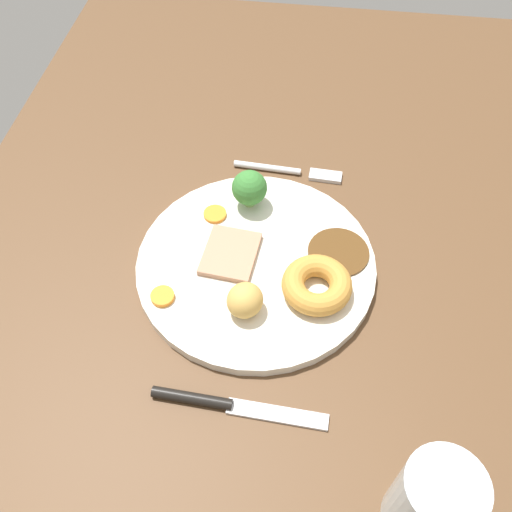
# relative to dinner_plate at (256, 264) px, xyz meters

# --- Properties ---
(dining_table) EXTENTS (1.20, 0.84, 0.04)m
(dining_table) POSITION_rel_dinner_plate_xyz_m (-0.03, 0.02, -0.02)
(dining_table) COLOR brown
(dining_table) RESTS_ON ground
(dinner_plate) EXTENTS (0.29, 0.29, 0.01)m
(dinner_plate) POSITION_rel_dinner_plate_xyz_m (0.00, 0.00, 0.00)
(dinner_plate) COLOR silver
(dinner_plate) RESTS_ON dining_table
(gravy_pool) EXTENTS (0.08, 0.08, 0.00)m
(gravy_pool) POSITION_rel_dinner_plate_xyz_m (-0.03, 0.10, 0.01)
(gravy_pool) COLOR #563819
(gravy_pool) RESTS_ON dinner_plate
(meat_slice_main) EXTENTS (0.08, 0.07, 0.01)m
(meat_slice_main) POSITION_rel_dinner_plate_xyz_m (-0.00, -0.03, 0.01)
(meat_slice_main) COLOR tan
(meat_slice_main) RESTS_ON dinner_plate
(yorkshire_pudding) EXTENTS (0.08, 0.08, 0.03)m
(yorkshire_pudding) POSITION_rel_dinner_plate_xyz_m (0.03, 0.08, 0.02)
(yorkshire_pudding) COLOR #C68938
(yorkshire_pudding) RESTS_ON dinner_plate
(roast_potato_left) EXTENTS (0.06, 0.05, 0.04)m
(roast_potato_left) POSITION_rel_dinner_plate_xyz_m (0.07, -0.00, 0.03)
(roast_potato_left) COLOR tan
(roast_potato_left) RESTS_ON dinner_plate
(carrot_coin_front) EXTENTS (0.03, 0.03, 0.00)m
(carrot_coin_front) POSITION_rel_dinner_plate_xyz_m (-0.07, -0.06, 0.01)
(carrot_coin_front) COLOR orange
(carrot_coin_front) RESTS_ON dinner_plate
(carrot_coin_back) EXTENTS (0.03, 0.03, 0.01)m
(carrot_coin_back) POSITION_rel_dinner_plate_xyz_m (0.07, -0.10, 0.01)
(carrot_coin_back) COLOR orange
(carrot_coin_back) RESTS_ON dinner_plate
(broccoli_floret) EXTENTS (0.05, 0.05, 0.05)m
(broccoli_floret) POSITION_rel_dinner_plate_xyz_m (-0.09, -0.02, 0.04)
(broccoli_floret) COLOR #8CB766
(broccoli_floret) RESTS_ON dinner_plate
(fork) EXTENTS (0.02, 0.15, 0.01)m
(fork) POSITION_rel_dinner_plate_xyz_m (-0.17, 0.03, -0.00)
(fork) COLOR silver
(fork) RESTS_ON dining_table
(knife) EXTENTS (0.02, 0.19, 0.01)m
(knife) POSITION_rel_dinner_plate_xyz_m (0.18, -0.01, -0.00)
(knife) COLOR black
(knife) RESTS_ON dining_table
(water_glass) EXTENTS (0.07, 0.07, 0.10)m
(water_glass) POSITION_rel_dinner_plate_xyz_m (0.26, 0.19, 0.05)
(water_glass) COLOR silver
(water_glass) RESTS_ON dining_table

